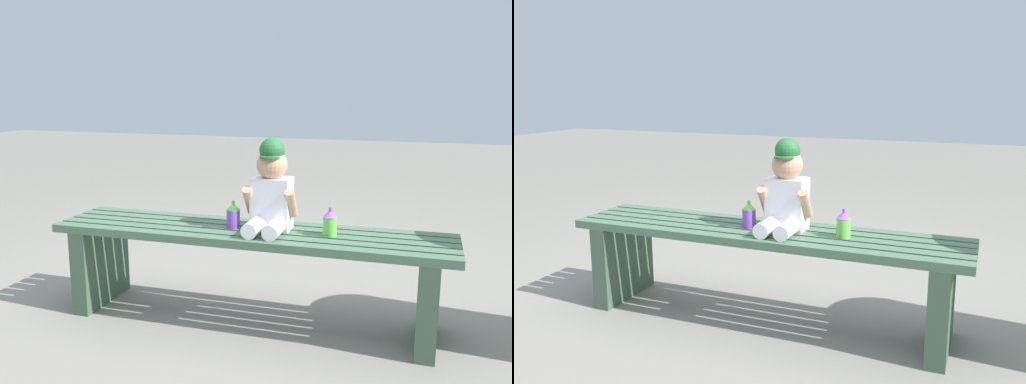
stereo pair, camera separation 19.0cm
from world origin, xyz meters
TOP-DOWN VIEW (x-y plane):
  - ground_plane at (0.00, 0.00)m, footprint 16.00×16.00m
  - park_bench at (0.00, -0.00)m, footprint 1.77×0.38m
  - child_figure at (0.09, 0.02)m, footprint 0.23×0.27m
  - sippy_cup_left at (-0.07, -0.00)m, footprint 0.06×0.06m
  - sippy_cup_right at (0.36, -0.00)m, footprint 0.06×0.06m

SIDE VIEW (x-z plane):
  - ground_plane at x=0.00m, z-range 0.00..0.00m
  - park_bench at x=0.00m, z-range 0.08..0.51m
  - sippy_cup_left at x=-0.07m, z-range 0.43..0.55m
  - sippy_cup_right at x=0.36m, z-range 0.43..0.55m
  - child_figure at x=0.09m, z-range 0.41..0.81m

